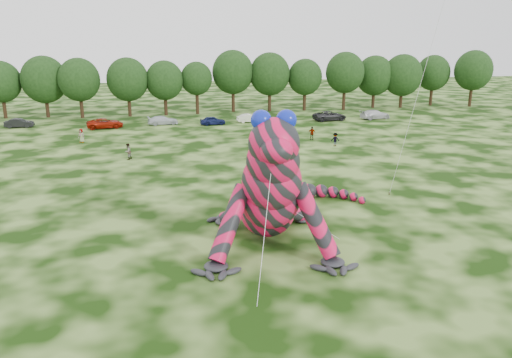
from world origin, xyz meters
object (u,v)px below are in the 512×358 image
Objects in this scene: tree_4 at (2,90)px; tree_10 at (233,81)px; inflatable_gecko at (266,168)px; spectator_3 at (312,133)px; tree_6 at (80,88)px; tree_9 at (197,88)px; car_7 at (375,114)px; tree_14 at (374,82)px; car_6 at (330,116)px; tree_13 at (345,81)px; car_4 at (213,121)px; car_2 at (105,123)px; spectator_1 at (128,152)px; car_1 at (19,123)px; spectator_5 at (263,169)px; tree_5 at (45,87)px; tree_8 at (165,88)px; car_5 at (249,118)px; spectator_2 at (335,139)px; spectator_4 at (81,136)px; tree_16 at (432,80)px; tree_17 at (473,79)px; car_3 at (163,120)px; tree_12 at (305,85)px; tree_7 at (128,87)px; tree_11 at (270,82)px.

tree_10 reaches higher than tree_4.
spectator_3 is (12.39, 29.02, -3.61)m from inflatable_gecko.
spectator_3 is at bearing -31.25° from tree_4.
tree_6 is at bearing -9.53° from tree_4.
tree_9 reaches higher than car_7.
car_6 is at bearing -135.74° from tree_14.
car_4 is at bearing -155.82° from tree_13.
car_2 is 2.92× the size of spectator_1.
tree_10 is at bearing -73.70° from car_1.
spectator_1 is at bearing -39.96° from spectator_5.
tree_9 is at bearing 52.71° from car_6.
tree_14 is 51.80m from spectator_5.
tree_5 reaches higher than tree_9.
tree_4 is 0.92× the size of tree_5.
tree_6 is 25.03m from tree_10.
car_6 is (19.70, -11.00, -3.60)m from tree_9.
tree_8 is (18.91, -1.45, -0.43)m from tree_5.
car_5 is at bearing 78.16° from car_7.
car_7 is (20.95, -12.19, -4.53)m from tree_10.
tree_9 is 0.86× the size of tree_13.
car_7 is (20.20, -0.76, 0.08)m from car_5.
spectator_2 is at bearing -38.27° from tree_5.
tree_8 is 5.29× the size of spectator_4.
car_1 is (-26.38, -8.15, -3.69)m from tree_9.
tree_10 is at bearing 71.62° from spectator_4.
tree_16 is (44.33, 55.86, 0.23)m from inflatable_gecko.
car_2 is (10.03, -12.21, -4.19)m from tree_5.
tree_4 is 21.08m from car_2.
tree_17 is 33.14m from car_6.
car_1 is at bearing -103.32° from tree_5.
car_6 is (33.86, 0.12, 0.03)m from car_2.
tree_4 reaches higher than spectator_2.
car_3 is at bearing -94.30° from tree_8.
car_4 is 25.98m from car_7.
tree_8 is 13.37m from car_4.
tree_12 reaches higher than tree_9.
inflatable_gecko is 31.76m from spectator_3.
tree_10 is at bearing 5.80° from tree_7.
tree_8 is 34.78m from spectator_2.
tree_6 is 5.63× the size of spectator_3.
spectator_1 is at bearing -98.79° from tree_8.
spectator_5 is at bearing -51.67° from tree_4.
tree_7 is 11.72m from car_2.
inflatable_gecko is 73.55m from tree_17.
tree_16 is 39.46m from car_5.
tree_16 is at bearing 2.13° from tree_11.
car_1 is at bearing -174.48° from tree_17.
tree_11 reaches higher than tree_7.
tree_8 is 5.50× the size of spectator_2.
tree_11 is at bearing 41.28° from car_7.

